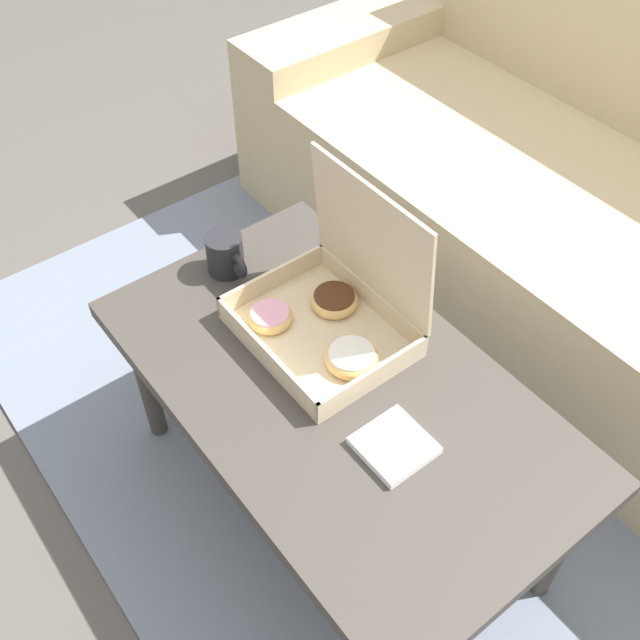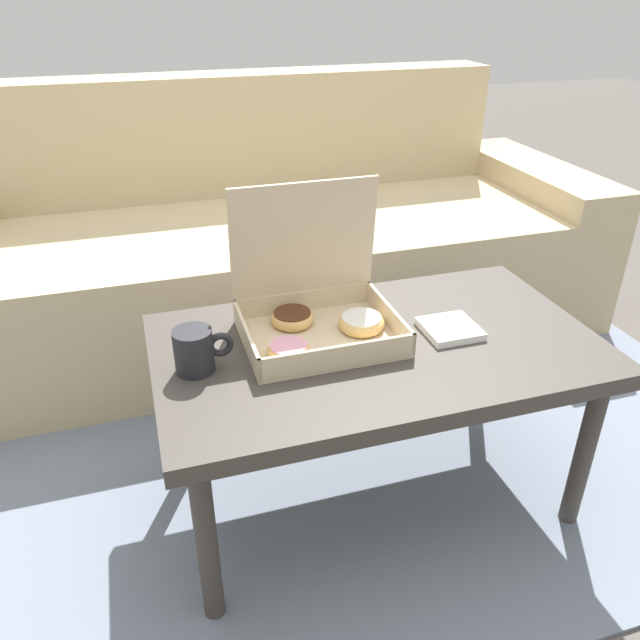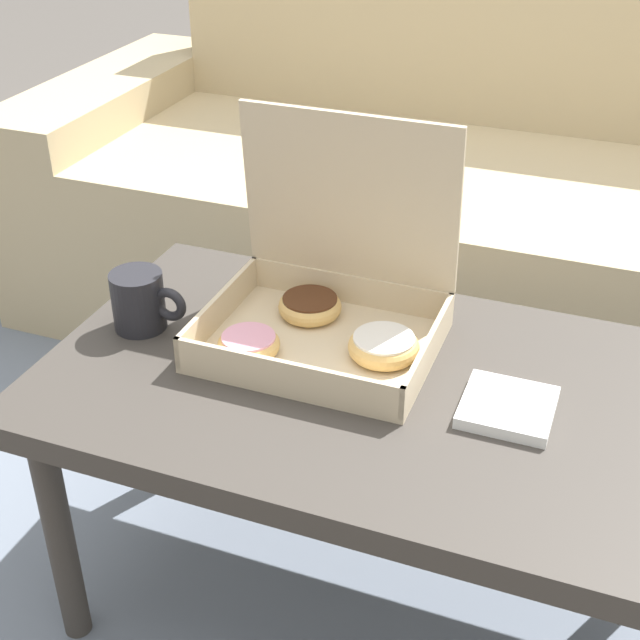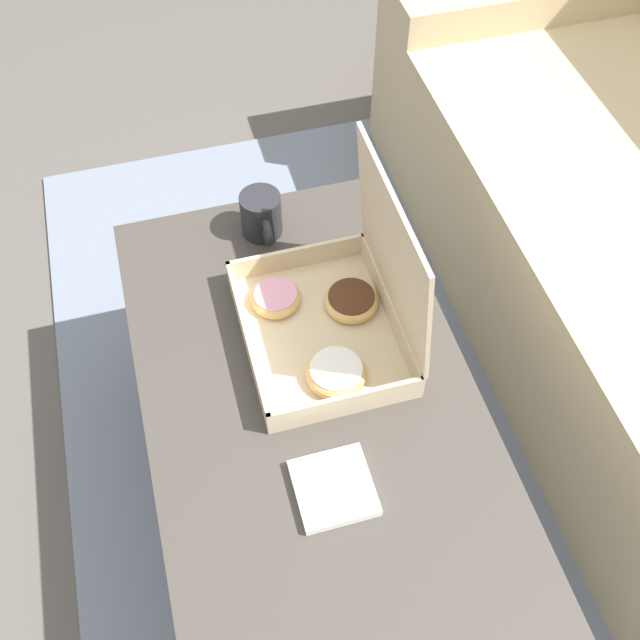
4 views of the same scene
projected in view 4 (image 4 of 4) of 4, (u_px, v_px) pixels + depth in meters
ground_plane at (379, 485)px, 1.71m from camera, size 12.00×12.00×0.00m
area_rug at (500, 452)px, 1.76m from camera, size 2.47×1.97×0.01m
coffee_table at (311, 410)px, 1.35m from camera, size 1.00×0.58×0.47m
pastry_box at (337, 312)px, 1.34m from camera, size 0.35×0.28×0.34m
coffee_mug at (262, 215)px, 1.50m from camera, size 0.13×0.08×0.09m
napkin_stack at (334, 488)px, 1.20m from camera, size 0.12×0.12×0.02m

